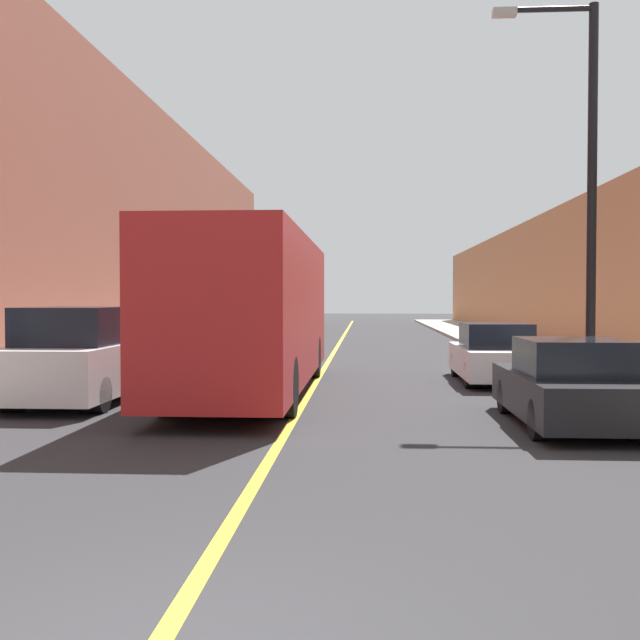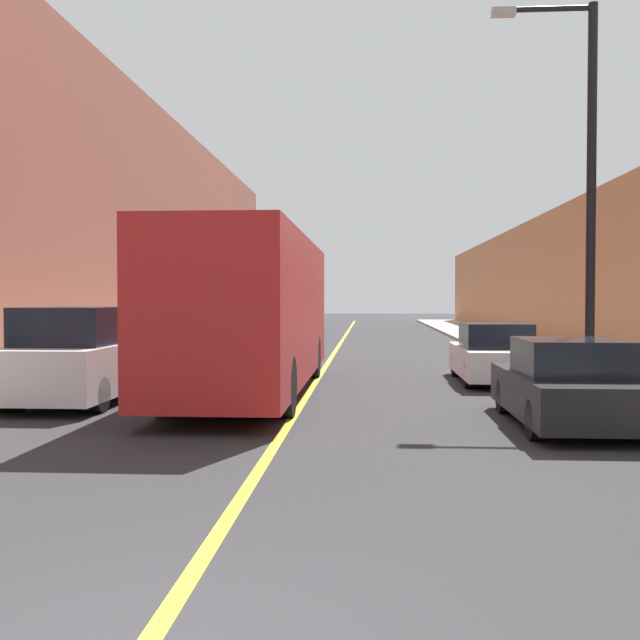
{
  "view_description": "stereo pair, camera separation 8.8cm",
  "coord_description": "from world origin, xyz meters",
  "px_view_note": "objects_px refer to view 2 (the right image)",
  "views": [
    {
      "loc": [
        1.27,
        -4.06,
        2.13
      ],
      "look_at": [
        -0.07,
        17.72,
        1.5
      ],
      "focal_mm": 42.0,
      "sensor_mm": 36.0,
      "label": 1
    },
    {
      "loc": [
        1.36,
        -4.06,
        2.13
      ],
      "look_at": [
        -0.07,
        17.72,
        1.5
      ],
      "focal_mm": 42.0,
      "sensor_mm": 36.0,
      "label": 2
    }
  ],
  "objects_px": {
    "car_right_mid": "(494,356)",
    "car_right_near": "(568,387)",
    "bus": "(254,311)",
    "street_lamp_right": "(584,175)",
    "parked_suv_left": "(80,358)"
  },
  "relations": [
    {
      "from": "bus",
      "to": "car_right_mid",
      "type": "distance_m",
      "value": 6.36
    },
    {
      "from": "bus",
      "to": "street_lamp_right",
      "type": "bearing_deg",
      "value": -2.88
    },
    {
      "from": "bus",
      "to": "street_lamp_right",
      "type": "xyz_separation_m",
      "value": [
        7.13,
        -0.36,
        2.89
      ]
    },
    {
      "from": "bus",
      "to": "parked_suv_left",
      "type": "bearing_deg",
      "value": -152.29
    },
    {
      "from": "parked_suv_left",
      "to": "car_right_near",
      "type": "relative_size",
      "value": 1.09
    },
    {
      "from": "car_right_mid",
      "to": "bus",
      "type": "bearing_deg",
      "value": -156.75
    },
    {
      "from": "car_right_near",
      "to": "street_lamp_right",
      "type": "xyz_separation_m",
      "value": [
        1.25,
        3.68,
        4.08
      ]
    },
    {
      "from": "bus",
      "to": "parked_suv_left",
      "type": "xyz_separation_m",
      "value": [
        -3.32,
        -1.74,
        -0.95
      ]
    },
    {
      "from": "bus",
      "to": "car_right_mid",
      "type": "xyz_separation_m",
      "value": [
        5.74,
        2.47,
        -1.17
      ]
    },
    {
      "from": "bus",
      "to": "car_right_mid",
      "type": "bearing_deg",
      "value": 23.25
    },
    {
      "from": "car_right_mid",
      "to": "car_right_near",
      "type": "bearing_deg",
      "value": -88.81
    },
    {
      "from": "parked_suv_left",
      "to": "street_lamp_right",
      "type": "relative_size",
      "value": 0.57
    },
    {
      "from": "car_right_near",
      "to": "car_right_mid",
      "type": "bearing_deg",
      "value": 91.19
    },
    {
      "from": "bus",
      "to": "car_right_near",
      "type": "distance_m",
      "value": 7.23
    },
    {
      "from": "parked_suv_left",
      "to": "car_right_mid",
      "type": "bearing_deg",
      "value": 24.92
    }
  ]
}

